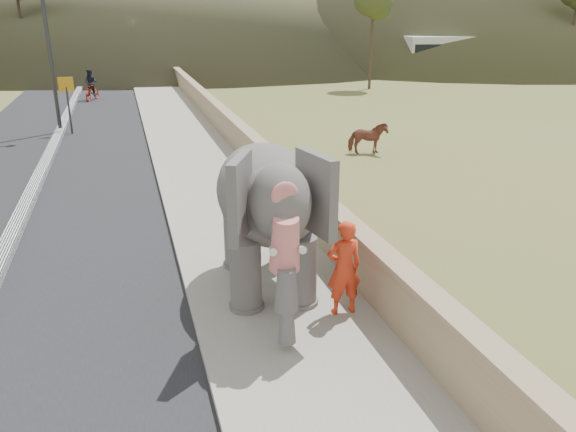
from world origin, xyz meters
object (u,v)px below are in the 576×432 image
at_px(motorcyclist, 92,89).
at_px(cow, 368,138).
at_px(elephant_and_man, 268,214).
at_px(lamppost, 53,14).

bearing_deg(motorcyclist, cow, -59.03).
distance_m(cow, motorcyclist, 19.77).
height_order(cow, motorcyclist, motorcyclist).
relative_size(cow, elephant_and_man, 0.35).
distance_m(cow, elephant_and_man, 11.34).
height_order(cow, elephant_and_man, elephant_and_man).
height_order(lamppost, motorcyclist, lamppost).
bearing_deg(motorcyclist, lamppost, -94.19).
height_order(lamppost, cow, lamppost).
bearing_deg(lamppost, elephant_and_man, -74.33).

